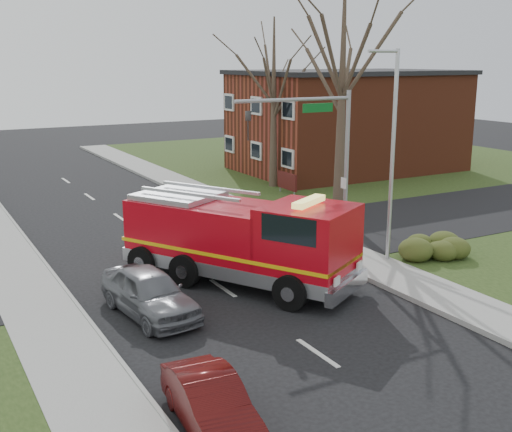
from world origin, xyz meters
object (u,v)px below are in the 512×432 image
traffic_signal_mast (321,144)px  fire_engine (241,241)px  parked_car_maroon (150,293)px  parked_car_gray (211,404)px

traffic_signal_mast → fire_engine: bearing=-163.6°
traffic_signal_mast → parked_car_maroon: traffic_signal_mast is taller
traffic_signal_mast → parked_car_maroon: 9.58m
traffic_signal_mast → fire_engine: (-4.32, -1.27, -3.14)m
parked_car_maroon → traffic_signal_mast: bearing=10.7°
fire_engine → parked_car_gray: (-5.09, -8.18, -0.96)m
fire_engine → parked_car_maroon: 4.30m
traffic_signal_mast → fire_engine: size_ratio=0.76×
parked_car_gray → fire_engine: bearing=63.1°
parked_car_maroon → parked_car_gray: bearing=-105.4°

